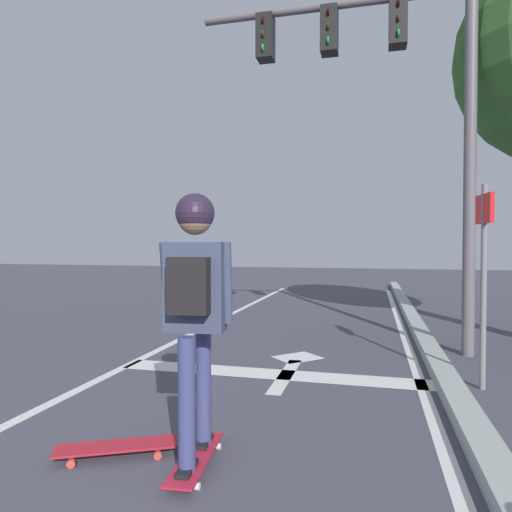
{
  "coord_description": "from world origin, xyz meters",
  "views": [
    {
      "loc": [
        2.87,
        0.76,
        1.5
      ],
      "look_at": [
        1.17,
        7.47,
        1.32
      ],
      "focal_mm": 32.01,
      "sensor_mm": 36.0,
      "label": 1
    }
  ],
  "objects_px": {
    "skater": "(195,288)",
    "spare_skateboard": "(117,447)",
    "skateboard": "(196,458)",
    "street_sign_post": "(484,255)",
    "traffic_signal_mast": "(386,80)"
  },
  "relations": [
    {
      "from": "spare_skateboard",
      "to": "street_sign_post",
      "type": "distance_m",
      "value": 3.88
    },
    {
      "from": "skater",
      "to": "street_sign_post",
      "type": "xyz_separation_m",
      "value": [
        2.25,
        2.29,
        0.18
      ]
    },
    {
      "from": "skater",
      "to": "spare_skateboard",
      "type": "xyz_separation_m",
      "value": [
        -0.6,
        0.01,
        -1.14
      ]
    },
    {
      "from": "spare_skateboard",
      "to": "skateboard",
      "type": "bearing_deg",
      "value": 0.07
    },
    {
      "from": "skater",
      "to": "spare_skateboard",
      "type": "relative_size",
      "value": 2.1
    },
    {
      "from": "skater",
      "to": "traffic_signal_mast",
      "type": "bearing_deg",
      "value": 70.98
    },
    {
      "from": "skateboard",
      "to": "skater",
      "type": "xyz_separation_m",
      "value": [
        0.0,
        -0.01,
        1.15
      ]
    },
    {
      "from": "street_sign_post",
      "to": "skater",
      "type": "bearing_deg",
      "value": -134.58
    },
    {
      "from": "spare_skateboard",
      "to": "traffic_signal_mast",
      "type": "height_order",
      "value": "traffic_signal_mast"
    },
    {
      "from": "skateboard",
      "to": "street_sign_post",
      "type": "distance_m",
      "value": 3.46
    },
    {
      "from": "street_sign_post",
      "to": "skateboard",
      "type": "bearing_deg",
      "value": -134.79
    },
    {
      "from": "skater",
      "to": "traffic_signal_mast",
      "type": "height_order",
      "value": "traffic_signal_mast"
    },
    {
      "from": "skateboard",
      "to": "traffic_signal_mast",
      "type": "relative_size",
      "value": 0.16
    },
    {
      "from": "skater",
      "to": "spare_skateboard",
      "type": "height_order",
      "value": "skater"
    },
    {
      "from": "spare_skateboard",
      "to": "traffic_signal_mast",
      "type": "bearing_deg",
      "value": 63.24
    }
  ]
}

